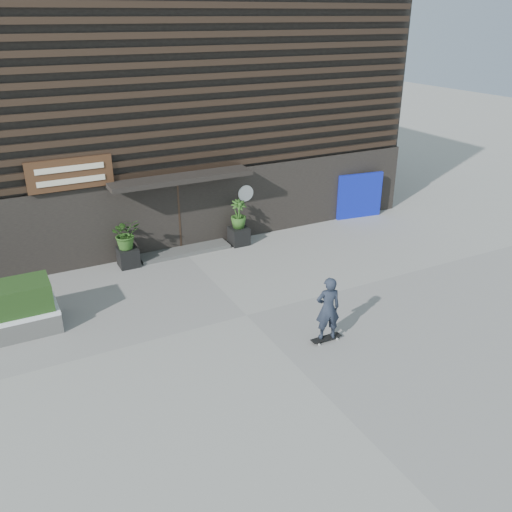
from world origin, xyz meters
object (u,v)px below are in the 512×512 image
planter_pot_right (239,236)px  planter_pot_left (128,257)px  blue_tarp (360,196)px  skateboarder (328,309)px

planter_pot_right → planter_pot_left: bearing=180.0°
blue_tarp → skateboarder: size_ratio=1.08×
planter_pot_left → planter_pot_right: bearing=0.0°
planter_pot_left → planter_pot_right: same height
planter_pot_left → skateboarder: size_ratio=0.36×
planter_pot_right → skateboarder: size_ratio=0.36×
skateboarder → planter_pot_left: bearing=115.7°
blue_tarp → skateboarder: (-6.00, -6.66, 0.03)m
planter_pot_left → blue_tarp: size_ratio=0.33×
planter_pot_right → blue_tarp: 5.29m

